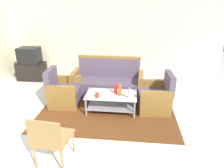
{
  "coord_description": "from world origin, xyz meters",
  "views": [
    {
      "loc": [
        0.65,
        -3.0,
        2.27
      ],
      "look_at": [
        0.25,
        0.85,
        0.65
      ],
      "focal_mm": 31.78,
      "sensor_mm": 36.0,
      "label": 1
    }
  ],
  "objects_px": {
    "bottle_clear": "(129,94)",
    "tv_stand": "(32,71)",
    "bottle_orange": "(120,91)",
    "bottle_red": "(116,90)",
    "armchair_right": "(155,98)",
    "wicker_chair": "(50,137)",
    "armchair_left": "(64,92)",
    "cup": "(97,95)",
    "television": "(29,55)",
    "couch": "(108,83)",
    "coffee_table": "(111,100)"
  },
  "relations": [
    {
      "from": "couch",
      "to": "television",
      "type": "relative_size",
      "value": 3.01
    },
    {
      "from": "bottle_clear",
      "to": "coffee_table",
      "type": "bearing_deg",
      "value": 158.53
    },
    {
      "from": "armchair_left",
      "to": "cup",
      "type": "height_order",
      "value": "armchair_left"
    },
    {
      "from": "television",
      "to": "wicker_chair",
      "type": "relative_size",
      "value": 0.72
    },
    {
      "from": "cup",
      "to": "wicker_chair",
      "type": "xyz_separation_m",
      "value": [
        -0.42,
        -1.48,
        0.03
      ]
    },
    {
      "from": "tv_stand",
      "to": "television",
      "type": "height_order",
      "value": "television"
    },
    {
      "from": "wicker_chair",
      "to": "bottle_red",
      "type": "bearing_deg",
      "value": 70.98
    },
    {
      "from": "armchair_right",
      "to": "bottle_red",
      "type": "distance_m",
      "value": 0.91
    },
    {
      "from": "coffee_table",
      "to": "bottle_red",
      "type": "xyz_separation_m",
      "value": [
        0.09,
        0.05,
        0.23
      ]
    },
    {
      "from": "coffee_table",
      "to": "wicker_chair",
      "type": "height_order",
      "value": "wicker_chair"
    },
    {
      "from": "bottle_red",
      "to": "tv_stand",
      "type": "bearing_deg",
      "value": 149.17
    },
    {
      "from": "coffee_table",
      "to": "wicker_chair",
      "type": "distance_m",
      "value": 1.81
    },
    {
      "from": "armchair_left",
      "to": "cup",
      "type": "xyz_separation_m",
      "value": [
        0.87,
        -0.42,
        0.17
      ]
    },
    {
      "from": "television",
      "to": "bottle_orange",
      "type": "bearing_deg",
      "value": 149.53
    },
    {
      "from": "couch",
      "to": "bottle_orange",
      "type": "bearing_deg",
      "value": 115.5
    },
    {
      "from": "bottle_orange",
      "to": "cup",
      "type": "relative_size",
      "value": 2.97
    },
    {
      "from": "armchair_left",
      "to": "coffee_table",
      "type": "distance_m",
      "value": 1.17
    },
    {
      "from": "couch",
      "to": "tv_stand",
      "type": "bearing_deg",
      "value": -17.08
    },
    {
      "from": "couch",
      "to": "coffee_table",
      "type": "distance_m",
      "value": 0.85
    },
    {
      "from": "coffee_table",
      "to": "television",
      "type": "relative_size",
      "value": 1.81
    },
    {
      "from": "bottle_clear",
      "to": "cup",
      "type": "distance_m",
      "value": 0.67
    },
    {
      "from": "television",
      "to": "armchair_right",
      "type": "bearing_deg",
      "value": 158.14
    },
    {
      "from": "couch",
      "to": "coffee_table",
      "type": "height_order",
      "value": "couch"
    },
    {
      "from": "armchair_right",
      "to": "cup",
      "type": "xyz_separation_m",
      "value": [
        -1.24,
        -0.36,
        0.17
      ]
    },
    {
      "from": "couch",
      "to": "cup",
      "type": "distance_m",
      "value": 1.02
    },
    {
      "from": "armchair_left",
      "to": "coffee_table",
      "type": "bearing_deg",
      "value": 75.47
    },
    {
      "from": "cup",
      "to": "bottle_red",
      "type": "bearing_deg",
      "value": 32.06
    },
    {
      "from": "cup",
      "to": "couch",
      "type": "bearing_deg",
      "value": 84.79
    },
    {
      "from": "bottle_orange",
      "to": "wicker_chair",
      "type": "xyz_separation_m",
      "value": [
        -0.88,
        -1.63,
        -0.03
      ]
    },
    {
      "from": "armchair_left",
      "to": "television",
      "type": "distance_m",
      "value": 2.17
    },
    {
      "from": "bottle_red",
      "to": "cup",
      "type": "distance_m",
      "value": 0.44
    },
    {
      "from": "bottle_clear",
      "to": "tv_stand",
      "type": "bearing_deg",
      "value": 148.77
    },
    {
      "from": "bottle_orange",
      "to": "armchair_left",
      "type": "bearing_deg",
      "value": 168.49
    },
    {
      "from": "coffee_table",
      "to": "bottle_red",
      "type": "bearing_deg",
      "value": 29.87
    },
    {
      "from": "armchair_right",
      "to": "wicker_chair",
      "type": "xyz_separation_m",
      "value": [
        -1.66,
        -1.84,
        0.21
      ]
    },
    {
      "from": "tv_stand",
      "to": "cup",
      "type": "bearing_deg",
      "value": -38.11
    },
    {
      "from": "cup",
      "to": "tv_stand",
      "type": "height_order",
      "value": "tv_stand"
    },
    {
      "from": "coffee_table",
      "to": "bottle_clear",
      "type": "xyz_separation_m",
      "value": [
        0.4,
        -0.16,
        0.23
      ]
    },
    {
      "from": "bottle_orange",
      "to": "wicker_chair",
      "type": "bearing_deg",
      "value": -118.46
    },
    {
      "from": "television",
      "to": "bottle_red",
      "type": "bearing_deg",
      "value": 149.95
    },
    {
      "from": "bottle_orange",
      "to": "bottle_red",
      "type": "bearing_deg",
      "value": 138.43
    },
    {
      "from": "couch",
      "to": "wicker_chair",
      "type": "bearing_deg",
      "value": 80.67
    },
    {
      "from": "bottle_red",
      "to": "wicker_chair",
      "type": "bearing_deg",
      "value": -114.56
    },
    {
      "from": "bottle_orange",
      "to": "cup",
      "type": "xyz_separation_m",
      "value": [
        -0.47,
        -0.14,
        -0.06
      ]
    },
    {
      "from": "armchair_right",
      "to": "wicker_chair",
      "type": "distance_m",
      "value": 2.49
    },
    {
      "from": "cup",
      "to": "bottle_orange",
      "type": "bearing_deg",
      "value": 17.06
    },
    {
      "from": "bottle_clear",
      "to": "cup",
      "type": "height_order",
      "value": "bottle_clear"
    },
    {
      "from": "armchair_left",
      "to": "cup",
      "type": "distance_m",
      "value": 0.98
    },
    {
      "from": "armchair_right",
      "to": "cup",
      "type": "distance_m",
      "value": 1.31
    },
    {
      "from": "bottle_orange",
      "to": "cup",
      "type": "bearing_deg",
      "value": -162.94
    }
  ]
}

